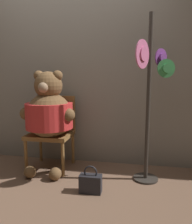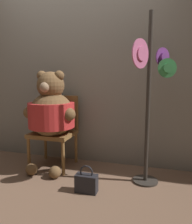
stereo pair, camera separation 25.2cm
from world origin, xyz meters
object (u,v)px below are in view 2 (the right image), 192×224
chair (56,127)px  handbag_on_ground (86,183)px  teddy_bear (51,112)px  hat_display_rack (150,98)px

chair → handbag_on_ground: (0.63, -0.59, -0.40)m
chair → handbag_on_ground: bearing=-43.2°
teddy_bear → handbag_on_ground: bearing=-35.8°
chair → hat_display_rack: 1.31m
chair → handbag_on_ground: chair is taller
chair → hat_display_rack: bearing=-9.3°
chair → hat_display_rack: hat_display_rack is taller
chair → teddy_bear: size_ratio=0.74×
teddy_bear → hat_display_rack: hat_display_rack is taller
teddy_bear → chair: bearing=99.6°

